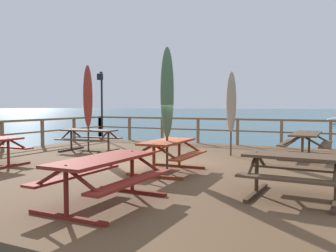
# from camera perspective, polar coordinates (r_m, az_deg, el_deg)

# --- Properties ---
(ground_plane) EXTENTS (600.00, 600.00, 0.00)m
(ground_plane) POSITION_cam_1_polar(r_m,az_deg,el_deg) (10.04, -2.20, -11.02)
(ground_plane) COLOR #2D5B6B
(wooden_deck) EXTENTS (12.43, 11.59, 0.88)m
(wooden_deck) POSITION_cam_1_polar(r_m,az_deg,el_deg) (9.95, -2.20, -8.57)
(wooden_deck) COLOR brown
(wooden_deck) RESTS_ON ground
(railing_waterside_far) EXTENTS (12.23, 0.10, 1.09)m
(railing_waterside_far) POSITION_cam_1_polar(r_m,az_deg,el_deg) (14.98, 7.96, -0.04)
(railing_waterside_far) COLOR brown
(railing_waterside_far) RESTS_ON wooden_deck
(railing_side_left) EXTENTS (0.10, 11.39, 1.09)m
(railing_side_left) POSITION_cam_1_polar(r_m,az_deg,el_deg) (13.70, -25.23, -0.61)
(railing_side_left) COLOR brown
(railing_side_left) RESTS_ON wooden_deck
(picnic_table_front_right) EXTENTS (2.01, 1.53, 0.78)m
(picnic_table_front_right) POSITION_cam_1_polar(r_m,az_deg,el_deg) (12.78, -12.57, -1.49)
(picnic_table_front_right) COLOR brown
(picnic_table_front_right) RESTS_ON wooden_deck
(picnic_table_back_right) EXTENTS (1.45, 1.87, 0.78)m
(picnic_table_back_right) POSITION_cam_1_polar(r_m,az_deg,el_deg) (8.54, -0.07, -3.76)
(picnic_table_back_right) COLOR #993819
(picnic_table_back_right) RESTS_ON wooden_deck
(picnic_table_back_left) EXTENTS (1.43, 2.10, 0.78)m
(picnic_table_back_left) POSITION_cam_1_polar(r_m,az_deg,el_deg) (5.85, -10.37, -6.99)
(picnic_table_back_left) COLOR maroon
(picnic_table_back_left) RESTS_ON wooden_deck
(picnic_table_mid_right) EXTENTS (1.74, 1.49, 0.78)m
(picnic_table_mid_right) POSITION_cam_1_polar(r_m,az_deg,el_deg) (6.47, 19.75, -6.26)
(picnic_table_mid_right) COLOR brown
(picnic_table_mid_right) RESTS_ON wooden_deck
(picnic_table_mid_centre) EXTENTS (1.46, 2.23, 0.78)m
(picnic_table_mid_centre) POSITION_cam_1_polar(r_m,az_deg,el_deg) (11.71, 21.38, -2.03)
(picnic_table_mid_centre) COLOR brown
(picnic_table_mid_centre) RESTS_ON wooden_deck
(patio_umbrella_tall_back_left) EXTENTS (0.32, 0.32, 3.02)m
(patio_umbrella_tall_back_left) POSITION_cam_1_polar(r_m,az_deg,el_deg) (12.67, -12.80, 4.63)
(patio_umbrella_tall_back_left) COLOR #4C3828
(patio_umbrella_tall_back_left) RESTS_ON wooden_deck
(patio_umbrella_short_back) EXTENTS (0.32, 0.32, 3.00)m
(patio_umbrella_short_back) POSITION_cam_1_polar(r_m,az_deg,el_deg) (8.42, -0.15, 5.34)
(patio_umbrella_short_back) COLOR #4C3828
(patio_umbrella_short_back) RESTS_ON wooden_deck
(patio_umbrella_tall_front) EXTENTS (0.32, 0.32, 2.70)m
(patio_umbrella_tall_front) POSITION_cam_1_polar(r_m,az_deg,el_deg) (11.51, 10.16, 3.80)
(patio_umbrella_tall_front) COLOR #4C3828
(patio_umbrella_tall_front) RESTS_ON wooden_deck
(lamp_post_hooked) EXTENTS (0.41, 0.63, 3.20)m
(lamp_post_hooked) POSITION_cam_1_polar(r_m,az_deg,el_deg) (16.81, -10.72, 4.95)
(lamp_post_hooked) COLOR black
(lamp_post_hooked) RESTS_ON wooden_deck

